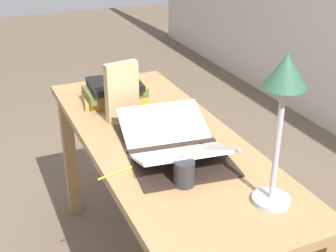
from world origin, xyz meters
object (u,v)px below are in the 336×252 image
(open_book, at_px, (173,143))
(reading_lamp, at_px, (283,94))
(pencil, at_px, (117,172))
(book_stack_tall, at_px, (115,92))
(book_standing_upright, at_px, (122,92))
(coffee_mug, at_px, (184,173))

(open_book, distance_m, reading_lamp, 0.57)
(reading_lamp, height_order, pencil, reading_lamp)
(reading_lamp, bearing_deg, pencil, -132.53)
(book_stack_tall, height_order, book_standing_upright, book_standing_upright)
(open_book, xyz_separation_m, book_standing_upright, (-0.33, -0.09, 0.10))
(book_standing_upright, xyz_separation_m, coffee_mug, (0.57, 0.02, -0.08))
(book_standing_upright, bearing_deg, book_stack_tall, 163.90)
(coffee_mug, relative_size, pencil, 0.66)
(book_standing_upright, distance_m, reading_lamp, 0.84)
(open_book, distance_m, book_standing_upright, 0.36)
(open_book, relative_size, book_standing_upright, 2.18)
(open_book, relative_size, reading_lamp, 1.16)
(book_stack_tall, distance_m, book_standing_upright, 0.21)
(book_standing_upright, bearing_deg, reading_lamp, 8.54)
(open_book, xyz_separation_m, book_stack_tall, (-0.52, -0.06, 0.03))
(book_stack_tall, height_order, reading_lamp, reading_lamp)
(open_book, bearing_deg, pencil, -64.90)
(book_stack_tall, relative_size, coffee_mug, 3.07)
(book_standing_upright, distance_m, pencil, 0.46)
(open_book, bearing_deg, book_standing_upright, -158.55)
(reading_lamp, distance_m, pencil, 0.64)
(open_book, bearing_deg, reading_lamp, 24.95)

